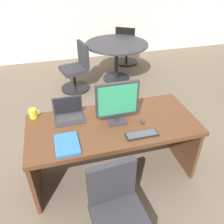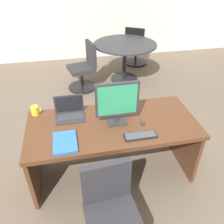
{
  "view_description": "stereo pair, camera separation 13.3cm",
  "coord_description": "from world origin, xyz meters",
  "px_view_note": "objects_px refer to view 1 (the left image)",
  "views": [
    {
      "loc": [
        -0.53,
        -1.92,
        2.27
      ],
      "look_at": [
        0.0,
        0.04,
        0.88
      ],
      "focal_mm": 37.21,
      "sensor_mm": 36.0,
      "label": 1
    },
    {
      "loc": [
        -0.4,
        -1.95,
        2.27
      ],
      "look_at": [
        0.0,
        0.04,
        0.88
      ],
      "focal_mm": 37.21,
      "sensor_mm": 36.0,
      "label": 2
    }
  ],
  "objects_px": {
    "book": "(67,144)",
    "meeting_chair_near": "(126,50)",
    "laptop": "(69,111)",
    "meeting_table": "(117,52)",
    "desk": "(112,134)",
    "keyboard": "(142,134)",
    "office_chair": "(118,217)",
    "monitor": "(117,101)",
    "mouse": "(143,121)",
    "desk_lamp": "(115,90)",
    "coffee_mug": "(33,113)",
    "meeting_chair_far": "(77,71)"
  },
  "relations": [
    {
      "from": "laptop",
      "to": "coffee_mug",
      "type": "relative_size",
      "value": 2.77
    },
    {
      "from": "coffee_mug",
      "to": "desk_lamp",
      "type": "bearing_deg",
      "value": -5.07
    },
    {
      "from": "keyboard",
      "to": "meeting_table",
      "type": "height_order",
      "value": "meeting_table"
    },
    {
      "from": "desk_lamp",
      "to": "meeting_table",
      "type": "bearing_deg",
      "value": 73.32
    },
    {
      "from": "desk",
      "to": "meeting_chair_near",
      "type": "distance_m",
      "value": 3.44
    },
    {
      "from": "office_chair",
      "to": "meeting_chair_far",
      "type": "relative_size",
      "value": 0.92
    },
    {
      "from": "keyboard",
      "to": "book",
      "type": "distance_m",
      "value": 0.74
    },
    {
      "from": "meeting_chair_near",
      "to": "meeting_table",
      "type": "bearing_deg",
      "value": -121.18
    },
    {
      "from": "monitor",
      "to": "mouse",
      "type": "distance_m",
      "value": 0.37
    },
    {
      "from": "laptop",
      "to": "meeting_chair_near",
      "type": "distance_m",
      "value": 3.46
    },
    {
      "from": "meeting_table",
      "to": "keyboard",
      "type": "bearing_deg",
      "value": -101.02
    },
    {
      "from": "meeting_chair_near",
      "to": "meeting_chair_far",
      "type": "distance_m",
      "value": 1.63
    },
    {
      "from": "meeting_chair_near",
      "to": "meeting_chair_far",
      "type": "xyz_separation_m",
      "value": [
        -1.32,
        -0.96,
        0.02
      ]
    },
    {
      "from": "laptop",
      "to": "desk_lamp",
      "type": "distance_m",
      "value": 0.56
    },
    {
      "from": "meeting_chair_near",
      "to": "office_chair",
      "type": "bearing_deg",
      "value": -109.02
    },
    {
      "from": "monitor",
      "to": "coffee_mug",
      "type": "distance_m",
      "value": 0.95
    },
    {
      "from": "keyboard",
      "to": "office_chair",
      "type": "distance_m",
      "value": 0.8
    },
    {
      "from": "office_chair",
      "to": "meeting_table",
      "type": "xyz_separation_m",
      "value": [
        0.94,
        3.29,
        0.27
      ]
    },
    {
      "from": "laptop",
      "to": "keyboard",
      "type": "relative_size",
      "value": 0.98
    },
    {
      "from": "book",
      "to": "desk",
      "type": "bearing_deg",
      "value": 27.24
    },
    {
      "from": "monitor",
      "to": "keyboard",
      "type": "height_order",
      "value": "monitor"
    },
    {
      "from": "desk",
      "to": "meeting_chair_far",
      "type": "xyz_separation_m",
      "value": [
        -0.1,
        2.25,
        -0.2
      ]
    },
    {
      "from": "mouse",
      "to": "office_chair",
      "type": "xyz_separation_m",
      "value": [
        -0.48,
        -0.72,
        -0.45
      ]
    },
    {
      "from": "office_chair",
      "to": "mouse",
      "type": "bearing_deg",
      "value": 56.18
    },
    {
      "from": "monitor",
      "to": "meeting_chair_far",
      "type": "height_order",
      "value": "monitor"
    },
    {
      "from": "book",
      "to": "meeting_chair_far",
      "type": "height_order",
      "value": "meeting_chair_far"
    },
    {
      "from": "laptop",
      "to": "mouse",
      "type": "height_order",
      "value": "laptop"
    },
    {
      "from": "desk_lamp",
      "to": "office_chair",
      "type": "distance_m",
      "value": 1.28
    },
    {
      "from": "book",
      "to": "meeting_chair_near",
      "type": "relative_size",
      "value": 0.35
    },
    {
      "from": "office_chair",
      "to": "meeting_chair_near",
      "type": "distance_m",
      "value": 4.28
    },
    {
      "from": "keyboard",
      "to": "desk_lamp",
      "type": "bearing_deg",
      "value": 104.15
    },
    {
      "from": "keyboard",
      "to": "office_chair",
      "type": "height_order",
      "value": "office_chair"
    },
    {
      "from": "keyboard",
      "to": "office_chair",
      "type": "bearing_deg",
      "value": -127.12
    },
    {
      "from": "meeting_chair_far",
      "to": "desk",
      "type": "bearing_deg",
      "value": -87.46
    },
    {
      "from": "meeting_chair_far",
      "to": "book",
      "type": "bearing_deg",
      "value": -99.35
    },
    {
      "from": "desk_lamp",
      "to": "office_chair",
      "type": "height_order",
      "value": "desk_lamp"
    },
    {
      "from": "keyboard",
      "to": "mouse",
      "type": "height_order",
      "value": "mouse"
    },
    {
      "from": "desk",
      "to": "office_chair",
      "type": "distance_m",
      "value": 0.89
    },
    {
      "from": "laptop",
      "to": "meeting_table",
      "type": "height_order",
      "value": "laptop"
    },
    {
      "from": "laptop",
      "to": "desk_lamp",
      "type": "relative_size",
      "value": 0.92
    },
    {
      "from": "desk",
      "to": "desk_lamp",
      "type": "xyz_separation_m",
      "value": [
        0.09,
        0.21,
        0.44
      ]
    },
    {
      "from": "book",
      "to": "meeting_table",
      "type": "relative_size",
      "value": 0.25
    },
    {
      "from": "keyboard",
      "to": "coffee_mug",
      "type": "relative_size",
      "value": 2.84
    },
    {
      "from": "monitor",
      "to": "desk_lamp",
      "type": "height_order",
      "value": "monitor"
    },
    {
      "from": "laptop",
      "to": "coffee_mug",
      "type": "distance_m",
      "value": 0.39
    },
    {
      "from": "desk",
      "to": "meeting_table",
      "type": "distance_m",
      "value": 2.57
    },
    {
      "from": "keyboard",
      "to": "monitor",
      "type": "bearing_deg",
      "value": 121.99
    },
    {
      "from": "monitor",
      "to": "meeting_table",
      "type": "relative_size",
      "value": 0.37
    },
    {
      "from": "monitor",
      "to": "book",
      "type": "xyz_separation_m",
      "value": [
        -0.56,
        -0.24,
        -0.25
      ]
    },
    {
      "from": "monitor",
      "to": "meeting_chair_far",
      "type": "distance_m",
      "value": 2.37
    }
  ]
}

